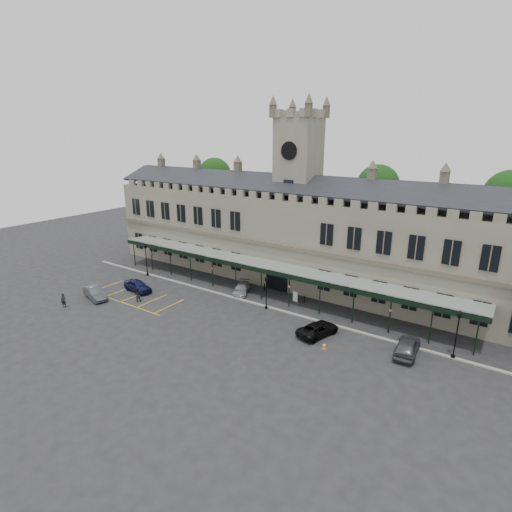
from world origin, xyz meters
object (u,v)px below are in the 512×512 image
Objects in this scene: traffic_cone at (324,346)px; car_right_a at (407,346)px; car_van at (318,329)px; station_building at (296,236)px; car_taxi at (242,288)px; sign_board at (295,297)px; lamp_post_left at (146,256)px; person_b at (138,295)px; lamp_post_right at (457,330)px; car_left_a at (138,286)px; lamp_post_mid at (266,289)px; car_left_b at (95,293)px; clock_tower at (298,188)px; person_a at (63,300)px.

traffic_cone is 0.13× the size of car_right_a.
car_van is (-1.75, 2.21, 0.37)m from traffic_cone.
car_taxi is (-3.27, -8.44, -5.85)m from station_building.
station_building is 9.90m from sign_board.
lamp_post_left is 10.02m from person_b.
car_left_a is (-37.48, -5.33, -2.14)m from lamp_post_right.
lamp_post_mid is 6.50× the size of traffic_cone.
car_left_a is 25.18m from car_van.
person_b is (5.20, 2.42, 0.13)m from car_left_b.
lamp_post_left is 6.70m from car_left_a.
lamp_post_right is (22.48, -10.49, -10.20)m from clock_tower.
car_right_a is (16.63, -1.23, -1.61)m from lamp_post_mid.
car_left_a is (-15.00, -15.74, -5.69)m from station_building.
car_van is at bearing 128.39° from traffic_cone.
lamp_post_right reaches higher than car_van.
clock_tower reaches higher than car_right_a.
station_building reaches higher than person_b.
sign_board is at bearing 169.28° from person_b.
car_left_b is at bearing -19.95° from person_b.
clock_tower is 5.78× the size of car_taxi.
lamp_post_mid is 0.89× the size of car_left_b.
clock_tower reaches higher than lamp_post_mid.
person_b is (2.70, -2.26, 0.11)m from car_left_a.
traffic_cone is 7.75m from car_right_a.
sign_board is at bearing -23.29° from car_right_a.
car_van is 30.37m from person_a.
clock_tower is 5.38× the size of car_left_b.
lamp_post_right reaches higher than lamp_post_mid.
car_left_a is at bearing -133.63° from station_building.
lamp_post_left reaches higher than lamp_post_mid.
lamp_post_left reaches higher than person_b.
station_building is 11.71m from lamp_post_mid.
lamp_post_left is 10.03m from car_left_b.
sign_board is at bearing -42.90° from car_left_b.
car_left_b reaches higher than car_taxi.
lamp_post_left is at bearing 171.04° from traffic_cone.
person_a is at bearing -87.59° from lamp_post_left.
person_a reaches higher than car_taxi.
lamp_post_right is (20.41, 0.39, 0.47)m from lamp_post_mid.
lamp_post_mid is 4.62m from sign_board.
car_right_a is at bearing 145.98° from person_b.
sign_board is at bearing -60.64° from station_building.
station_building reaches higher than car_van.
lamp_post_right is 2.76× the size of person_b.
lamp_post_left is 20.96m from lamp_post_mid.
lamp_post_left is 41.36m from lamp_post_right.
sign_board is 0.30× the size of car_taxi.
station_building is at bearing 29.57° from lamp_post_left.
car_left_b is 37.15m from car_right_a.
station_building is 14.58× the size of lamp_post_mid.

